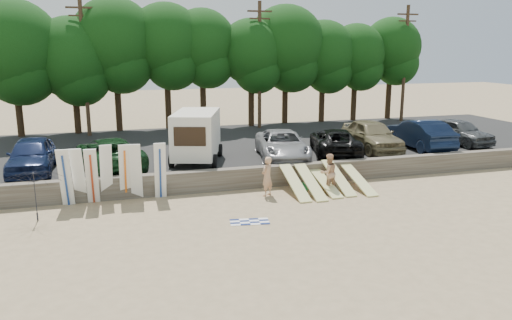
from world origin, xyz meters
The scene contains 31 objects.
ground centered at (0.00, 0.00, 0.00)m, with size 120.00×120.00×0.00m, color tan.
seawall centered at (0.00, 3.00, 0.50)m, with size 44.00×0.50×1.00m, color #6B6356.
parking_lot centered at (0.00, 10.50, 0.35)m, with size 44.00×14.50×0.70m, color #282828.
treeline centered at (-2.12, 17.43, 6.48)m, with size 33.58×6.73×9.22m.
utility_poles centered at (2.00, 16.00, 5.43)m, with size 25.80×0.26×9.00m.
box_trailer centered at (-4.42, 6.23, 2.16)m, with size 3.29×4.53×2.61m.
car_0 centered at (-12.34, 6.20, 1.53)m, with size 1.96×4.87×1.66m, color #131F45.
car_1 centered at (-8.80, 6.06, 1.45)m, with size 2.50×5.43×1.51m, color #123217.
car_2 centered at (0.10, 5.67, 1.44)m, with size 2.45×5.31×1.48m, color #99999E.
car_3 centered at (3.27, 5.84, 1.42)m, with size 2.40×5.20×1.45m, color black.
car_4 centered at (5.78, 6.23, 1.58)m, with size 2.07×5.14×1.75m, color #796E4D.
car_5 centered at (8.79, 5.96, 1.55)m, with size 1.80×5.17×1.70m, color black.
car_6 centered at (11.89, 6.40, 1.47)m, with size 1.83×4.55×1.55m, color #454849.
surfboard_upright_0 centered at (-10.59, 2.37, 1.26)m, with size 0.50×0.06×2.60m, color white.
surfboard_upright_1 centered at (-10.09, 2.56, 1.25)m, with size 0.50×0.06×2.60m, color white.
surfboard_upright_2 centered at (-9.55, 2.38, 1.25)m, with size 0.50×0.06×2.60m, color white.
surfboard_upright_3 centered at (-8.96, 2.64, 1.28)m, with size 0.50×0.06×2.60m, color white.
surfboard_upright_4 centered at (-8.18, 2.59, 1.27)m, with size 0.50×0.06×2.60m, color white.
surfboard_upright_5 centered at (-7.74, 2.52, 1.27)m, with size 0.50×0.06×2.60m, color white.
surfboard_upright_6 centered at (-6.71, 2.42, 1.28)m, with size 0.50×0.06×2.60m, color white.
surfboard_low_0 centered at (-0.80, 1.40, 0.54)m, with size 0.56×3.00×0.07m, color #E0DD8D.
surfboard_low_1 centered at (-0.07, 1.31, 0.54)m, with size 0.56×3.00×0.07m, color #E0DD8D.
surfboard_low_2 centered at (0.76, 1.58, 0.40)m, with size 0.56×3.00×0.07m, color #E0DD8D.
surfboard_low_3 centered at (1.46, 1.58, 0.56)m, with size 0.56×3.00×0.07m, color #E0DD8D.
surfboard_low_4 centered at (2.39, 1.38, 0.45)m, with size 0.56×3.00×0.07m, color #E0DD8D.
beachgoer_a centered at (-2.09, 1.52, 0.90)m, with size 0.65×0.43×1.80m, color tan.
beachgoer_b centered at (0.84, 1.36, 0.89)m, with size 0.87×0.68×1.78m, color tan.
cooler centered at (-0.14, 1.94, 0.16)m, with size 0.38×0.30×0.32m, color #289551.
gear_bag centered at (2.84, 2.04, 0.11)m, with size 0.30×0.25×0.22m, color #E2511A.
beach_towel centered at (-3.79, -1.57, 0.01)m, with size 1.50×1.50×0.00m, color white.
beach_umbrella centered at (-11.62, 0.83, 1.01)m, with size 2.21×2.25×2.03m, color #202128.
Camera 1 is at (-8.75, -19.00, 6.57)m, focal length 35.00 mm.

